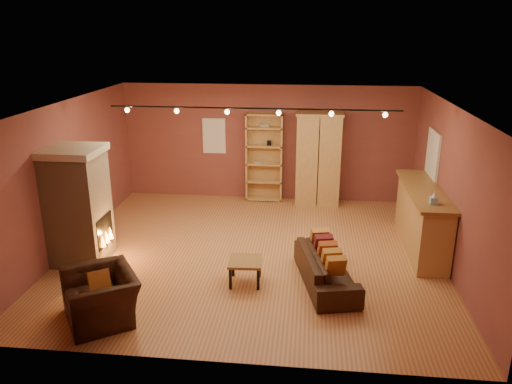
# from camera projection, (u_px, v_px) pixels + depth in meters

# --- Properties ---
(floor) EXTENTS (7.00, 7.00, 0.00)m
(floor) POSITION_uv_depth(u_px,v_px,m) (252.00, 253.00, 9.47)
(floor) COLOR #9F6238
(floor) RESTS_ON ground
(ceiling) EXTENTS (7.00, 7.00, 0.00)m
(ceiling) POSITION_uv_depth(u_px,v_px,m) (251.00, 106.00, 8.58)
(ceiling) COLOR brown
(ceiling) RESTS_ON back_wall
(back_wall) EXTENTS (7.00, 0.02, 2.80)m
(back_wall) POSITION_uv_depth(u_px,v_px,m) (267.00, 143.00, 12.09)
(back_wall) COLOR brown
(back_wall) RESTS_ON floor
(left_wall) EXTENTS (0.02, 6.50, 2.80)m
(left_wall) POSITION_uv_depth(u_px,v_px,m) (67.00, 177.00, 9.39)
(left_wall) COLOR brown
(left_wall) RESTS_ON floor
(right_wall) EXTENTS (0.02, 6.50, 2.80)m
(right_wall) POSITION_uv_depth(u_px,v_px,m) (451.00, 190.00, 8.67)
(right_wall) COLOR brown
(right_wall) RESTS_ON floor
(fireplace) EXTENTS (1.01, 0.98, 2.12)m
(fireplace) POSITION_uv_depth(u_px,v_px,m) (79.00, 206.00, 8.88)
(fireplace) COLOR tan
(fireplace) RESTS_ON floor
(back_window) EXTENTS (0.56, 0.04, 0.86)m
(back_window) POSITION_uv_depth(u_px,v_px,m) (214.00, 136.00, 12.16)
(back_window) COLOR white
(back_window) RESTS_ON back_wall
(bookcase) EXTENTS (0.88, 0.34, 2.15)m
(bookcase) POSITION_uv_depth(u_px,v_px,m) (264.00, 156.00, 12.09)
(bookcase) COLOR tan
(bookcase) RESTS_ON floor
(armoire) EXTENTS (1.09, 0.62, 2.21)m
(armoire) POSITION_uv_depth(u_px,v_px,m) (318.00, 159.00, 11.79)
(armoire) COLOR tan
(armoire) RESTS_ON floor
(bar_counter) EXTENTS (0.67, 2.56, 1.23)m
(bar_counter) POSITION_uv_depth(u_px,v_px,m) (422.00, 219.00, 9.47)
(bar_counter) COLOR tan
(bar_counter) RESTS_ON floor
(tissue_box) EXTENTS (0.12, 0.12, 0.22)m
(tissue_box) POSITION_uv_depth(u_px,v_px,m) (434.00, 199.00, 8.46)
(tissue_box) COLOR #82ACD1
(tissue_box) RESTS_ON bar_counter
(right_window) EXTENTS (0.05, 0.90, 1.00)m
(right_window) POSITION_uv_depth(u_px,v_px,m) (433.00, 156.00, 9.91)
(right_window) COLOR white
(right_window) RESTS_ON right_wall
(loveseat) EXTENTS (0.94, 1.96, 0.78)m
(loveseat) POSITION_uv_depth(u_px,v_px,m) (326.00, 262.00, 8.26)
(loveseat) COLOR black
(loveseat) RESTS_ON floor
(armchair) EXTENTS (1.21, 1.32, 0.96)m
(armchair) POSITION_uv_depth(u_px,v_px,m) (100.00, 289.00, 7.23)
(armchair) COLOR black
(armchair) RESTS_ON floor
(coffee_table) EXTENTS (0.57, 0.57, 0.41)m
(coffee_table) POSITION_uv_depth(u_px,v_px,m) (245.00, 264.00, 8.28)
(coffee_table) COLOR olive
(coffee_table) RESTS_ON floor
(track_rail) EXTENTS (5.20, 0.09, 0.13)m
(track_rail) POSITION_uv_depth(u_px,v_px,m) (253.00, 110.00, 8.81)
(track_rail) COLOR black
(track_rail) RESTS_ON ceiling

